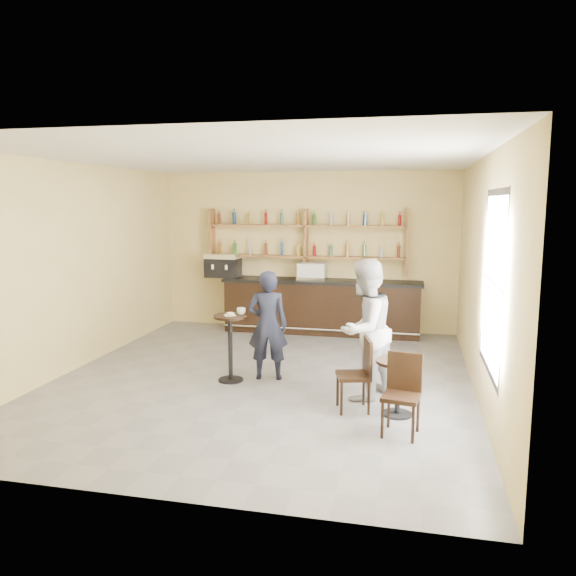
% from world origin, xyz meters
% --- Properties ---
extents(floor, '(7.00, 7.00, 0.00)m').
position_xyz_m(floor, '(0.00, 0.00, 0.00)').
color(floor, slate).
rests_on(floor, ground).
extents(ceiling, '(7.00, 7.00, 0.00)m').
position_xyz_m(ceiling, '(0.00, 0.00, 3.20)').
color(ceiling, white).
rests_on(ceiling, wall_back).
extents(wall_back, '(7.00, 0.00, 7.00)m').
position_xyz_m(wall_back, '(0.00, 3.50, 1.60)').
color(wall_back, '#E2C980').
rests_on(wall_back, floor).
extents(wall_front, '(7.00, 0.00, 7.00)m').
position_xyz_m(wall_front, '(0.00, -3.50, 1.60)').
color(wall_front, '#E2C980').
rests_on(wall_front, floor).
extents(wall_left, '(0.00, 7.00, 7.00)m').
position_xyz_m(wall_left, '(-3.00, 0.00, 1.60)').
color(wall_left, '#E2C980').
rests_on(wall_left, floor).
extents(wall_right, '(0.00, 7.00, 7.00)m').
position_xyz_m(wall_right, '(3.00, 0.00, 1.60)').
color(wall_right, '#E2C980').
rests_on(wall_right, floor).
extents(window_pane, '(0.00, 2.00, 2.00)m').
position_xyz_m(window_pane, '(2.99, -1.20, 1.70)').
color(window_pane, white).
rests_on(window_pane, wall_right).
extents(window_frame, '(0.04, 1.70, 2.10)m').
position_xyz_m(window_frame, '(2.99, -1.20, 1.70)').
color(window_frame, black).
rests_on(window_frame, wall_right).
extents(shelf_unit, '(4.00, 0.26, 1.40)m').
position_xyz_m(shelf_unit, '(0.00, 3.37, 1.81)').
color(shelf_unit, brown).
rests_on(shelf_unit, wall_back).
extents(liquor_bottles, '(3.68, 0.10, 1.00)m').
position_xyz_m(liquor_bottles, '(0.00, 3.37, 1.98)').
color(liquor_bottles, '#8C5919').
rests_on(liquor_bottles, shelf_unit).
extents(bar_counter, '(3.94, 0.77, 1.07)m').
position_xyz_m(bar_counter, '(0.36, 3.15, 0.53)').
color(bar_counter, black).
rests_on(bar_counter, floor).
extents(espresso_machine, '(0.68, 0.44, 0.48)m').
position_xyz_m(espresso_machine, '(-1.69, 3.15, 1.31)').
color(espresso_machine, black).
rests_on(espresso_machine, bar_counter).
extents(pastry_case, '(0.60, 0.50, 0.34)m').
position_xyz_m(pastry_case, '(0.17, 3.15, 1.23)').
color(pastry_case, silver).
rests_on(pastry_case, bar_counter).
extents(pedestal_table, '(0.49, 0.49, 0.98)m').
position_xyz_m(pedestal_table, '(-0.44, -0.19, 0.49)').
color(pedestal_table, black).
rests_on(pedestal_table, floor).
extents(napkin, '(0.21, 0.21, 0.00)m').
position_xyz_m(napkin, '(-0.44, -0.19, 0.98)').
color(napkin, white).
rests_on(napkin, pedestal_table).
extents(donut, '(0.12, 0.12, 0.04)m').
position_xyz_m(donut, '(-0.43, -0.20, 1.00)').
color(donut, tan).
rests_on(donut, napkin).
extents(cup_pedestal, '(0.14, 0.14, 0.10)m').
position_xyz_m(cup_pedestal, '(-0.30, -0.09, 1.03)').
color(cup_pedestal, white).
rests_on(cup_pedestal, pedestal_table).
extents(man_main, '(0.65, 0.48, 1.62)m').
position_xyz_m(man_main, '(0.07, 0.03, 0.81)').
color(man_main, black).
rests_on(man_main, floor).
extents(cafe_table, '(0.61, 0.61, 0.70)m').
position_xyz_m(cafe_table, '(1.98, -1.02, 0.35)').
color(cafe_table, black).
rests_on(cafe_table, floor).
extents(cup_cafe, '(0.12, 0.12, 0.08)m').
position_xyz_m(cup_cafe, '(2.03, -1.02, 0.74)').
color(cup_cafe, white).
rests_on(cup_cafe, cafe_table).
extents(chair_west, '(0.49, 0.49, 0.92)m').
position_xyz_m(chair_west, '(1.43, -0.97, 0.46)').
color(chair_west, black).
rests_on(chair_west, floor).
extents(chair_south, '(0.46, 0.46, 0.91)m').
position_xyz_m(chair_south, '(2.03, -1.62, 0.46)').
color(chair_south, black).
rests_on(chair_south, floor).
extents(patron_second, '(1.05, 1.13, 1.86)m').
position_xyz_m(patron_second, '(1.52, -0.47, 0.93)').
color(patron_second, '#A8A8AD').
rests_on(patron_second, floor).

